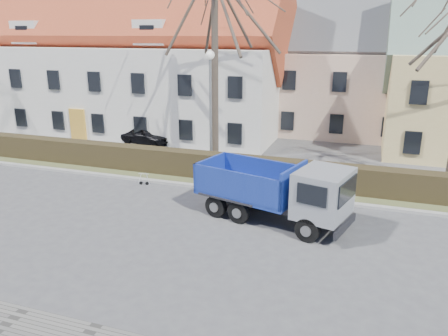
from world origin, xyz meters
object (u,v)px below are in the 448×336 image
(cart_frame, at_px, (140,178))
(streetlight, at_px, (211,113))
(parked_car_a, at_px, (145,135))
(dump_truck, at_px, (267,189))

(cart_frame, bearing_deg, streetlight, 47.92)
(streetlight, height_order, parked_car_a, streetlight)
(parked_car_a, bearing_deg, cart_frame, -142.23)
(cart_frame, bearing_deg, parked_car_a, 116.54)
(dump_truck, distance_m, cart_frame, 7.25)
(cart_frame, distance_m, parked_car_a, 8.21)
(dump_truck, height_order, cart_frame, dump_truck)
(dump_truck, bearing_deg, parked_car_a, 153.46)
(dump_truck, relative_size, streetlight, 0.99)
(cart_frame, height_order, parked_car_a, parked_car_a)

